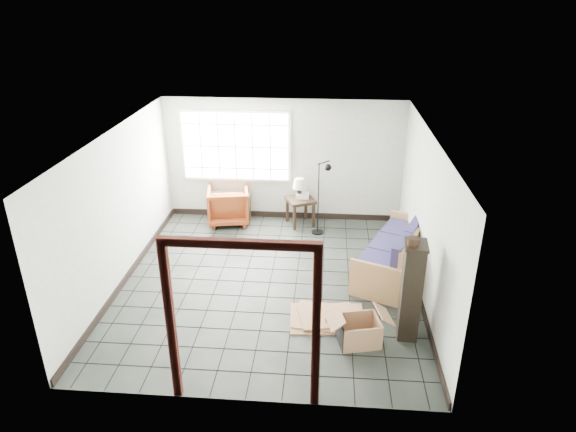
# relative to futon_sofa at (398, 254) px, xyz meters

# --- Properties ---
(ground) EXTENTS (5.50, 5.50, 0.00)m
(ground) POSITION_rel_futon_sofa_xyz_m (-2.21, -0.55, -0.36)
(ground) COLOR black
(ground) RESTS_ON ground
(room_shell) EXTENTS (5.02, 5.52, 2.61)m
(room_shell) POSITION_rel_futon_sofa_xyz_m (-2.21, -0.52, 1.32)
(room_shell) COLOR #A0A69F
(room_shell) RESTS_ON ground
(window_panel) EXTENTS (2.32, 0.08, 1.52)m
(window_panel) POSITION_rel_futon_sofa_xyz_m (-3.21, 2.15, 1.24)
(window_panel) COLOR silver
(window_panel) RESTS_ON ground
(doorway_trim) EXTENTS (1.80, 0.08, 2.20)m
(doorway_trim) POSITION_rel_futon_sofa_xyz_m (-2.21, -3.25, 1.02)
(doorway_trim) COLOR #3B120D
(doorway_trim) RESTS_ON ground
(futon_sofa) EXTENTS (1.64, 2.38, 0.99)m
(futon_sofa) POSITION_rel_futon_sofa_xyz_m (0.00, 0.00, 0.00)
(futon_sofa) COLOR #A6774B
(futon_sofa) RESTS_ON ground
(armchair) EXTENTS (0.96, 0.92, 0.87)m
(armchair) POSITION_rel_futon_sofa_xyz_m (-3.37, 1.85, 0.08)
(armchair) COLOR brown
(armchair) RESTS_ON ground
(side_table) EXTENTS (0.71, 0.71, 0.59)m
(side_table) POSITION_rel_futon_sofa_xyz_m (-1.83, 1.85, 0.13)
(side_table) COLOR black
(side_table) RESTS_ON ground
(table_lamp) EXTENTS (0.35, 0.35, 0.42)m
(table_lamp) POSITION_rel_futon_sofa_xyz_m (-1.86, 1.91, 0.53)
(table_lamp) COLOR black
(table_lamp) RESTS_ON side_table
(projector) EXTENTS (0.28, 0.21, 0.10)m
(projector) POSITION_rel_futon_sofa_xyz_m (-1.80, 1.91, 0.28)
(projector) COLOR silver
(projector) RESTS_ON side_table
(floor_lamp) EXTENTS (0.43, 0.43, 1.62)m
(floor_lamp) POSITION_rel_futon_sofa_xyz_m (-1.37, 1.37, 0.51)
(floor_lamp) COLOR black
(floor_lamp) RESTS_ON ground
(console_shelf) EXTENTS (0.84, 0.35, 0.64)m
(console_shelf) POSITION_rel_futon_sofa_xyz_m (-3.32, 1.85, -0.03)
(console_shelf) COLOR black
(console_shelf) RESTS_ON ground
(tall_shelf) EXTENTS (0.34, 0.43, 1.50)m
(tall_shelf) POSITION_rel_futon_sofa_xyz_m (-0.06, -1.82, 0.40)
(tall_shelf) COLOR black
(tall_shelf) RESTS_ON ground
(pot) EXTENTS (0.16, 0.16, 0.12)m
(pot) POSITION_rel_futon_sofa_xyz_m (-0.12, -1.88, 1.20)
(pot) COLOR black
(pot) RESTS_ON tall_shelf
(open_box) EXTENTS (0.99, 0.64, 0.52)m
(open_box) POSITION_rel_futon_sofa_xyz_m (-0.78, -2.05, -0.17)
(open_box) COLOR #8E6344
(open_box) RESTS_ON ground
(cardboard_pile) EXTENTS (1.18, 0.88, 0.17)m
(cardboard_pile) POSITION_rel_futon_sofa_xyz_m (-1.20, -1.54, -0.31)
(cardboard_pile) COLOR #8E6344
(cardboard_pile) RESTS_ON ground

